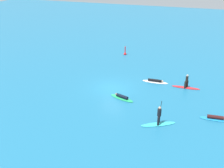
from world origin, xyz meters
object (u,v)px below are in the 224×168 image
surfer_on_red_board (186,85)px  surfer_on_white_board (155,81)px  surfer_on_blue_board (216,118)px  marker_buoy (125,53)px  surfer_on_teal_board (159,120)px  surfer_on_green_board (122,97)px

surfer_on_red_board → surfer_on_white_board: bearing=172.8°
surfer_on_blue_board → marker_buoy: (-12.82, 14.46, 0.10)m
surfer_on_blue_board → surfer_on_teal_board: 5.40m
surfer_on_teal_board → marker_buoy: surfer_on_teal_board is taller
surfer_on_teal_board → surfer_on_red_board: size_ratio=0.97×
surfer_on_white_board → surfer_on_red_board: 3.59m
surfer_on_white_board → surfer_on_red_board: size_ratio=0.97×
surfer_on_blue_board → surfer_on_green_board: 9.25m
surfer_on_green_board → marker_buoy: marker_buoy is taller
surfer_on_blue_board → surfer_on_green_board: bearing=169.1°
surfer_on_teal_board → surfer_on_green_board: (-4.42, 3.47, -0.35)m
surfer_on_teal_board → surfer_on_blue_board: bearing=-1.3°
surfer_on_white_board → surfer_on_red_board: (3.56, -0.35, 0.28)m
surfer_on_green_board → surfer_on_red_board: size_ratio=0.91×
surfer_on_blue_board → marker_buoy: size_ratio=2.01×
surfer_on_green_board → surfer_on_blue_board: bearing=-167.7°
surfer_on_white_board → surfer_on_red_board: bearing=-6.9°
surfer_on_green_board → surfer_on_red_board: 7.76m
surfer_on_teal_board → marker_buoy: (-8.04, 16.95, -0.25)m
surfer_on_green_board → surfer_on_red_board: surfer_on_red_board is taller
surfer_on_red_board → marker_buoy: 13.06m
surfer_on_teal_board → surfer_on_red_board: bearing=49.5°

